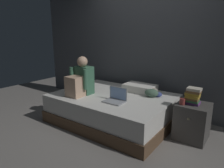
% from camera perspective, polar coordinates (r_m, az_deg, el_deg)
% --- Properties ---
extents(ground_plane, '(8.00, 8.00, 0.00)m').
position_cam_1_polar(ground_plane, '(3.37, 0.06, -12.68)').
color(ground_plane, gray).
extents(wall_back, '(5.60, 0.10, 2.70)m').
position_cam_1_polar(wall_back, '(4.04, 10.28, 11.52)').
color(wall_back, '#4C4F54').
rests_on(wall_back, ground_plane).
extents(bed, '(2.00, 1.50, 0.48)m').
position_cam_1_polar(bed, '(3.60, 0.28, -6.70)').
color(bed, brown).
rests_on(bed, ground_plane).
extents(nightstand, '(0.44, 0.46, 0.54)m').
position_cam_1_polar(nightstand, '(3.23, 21.49, -9.72)').
color(nightstand, '#474442').
rests_on(nightstand, ground_plane).
extents(person_sitting, '(0.39, 0.44, 0.66)m').
position_cam_1_polar(person_sitting, '(3.52, -8.81, 1.01)').
color(person_sitting, '#38664C').
rests_on(person_sitting, bed).
extents(laptop, '(0.32, 0.23, 0.22)m').
position_cam_1_polar(laptop, '(3.16, 1.04, -4.01)').
color(laptop, '#9EA0A5').
rests_on(laptop, bed).
extents(pillow, '(0.56, 0.36, 0.13)m').
position_cam_1_polar(pillow, '(3.73, 7.80, -1.11)').
color(pillow, silver).
rests_on(pillow, bed).
extents(book_stack, '(0.21, 0.17, 0.24)m').
position_cam_1_polar(book_stack, '(3.09, 21.68, -3.19)').
color(book_stack, '#703D84').
rests_on(book_stack, nightstand).
extents(mug, '(0.08, 0.08, 0.09)m').
position_cam_1_polar(mug, '(3.04, 19.08, -4.65)').
color(mug, '#933833').
rests_on(mug, nightstand).
extents(clothes_pile, '(0.32, 0.30, 0.13)m').
position_cam_1_polar(clothes_pile, '(3.52, 11.25, -2.32)').
color(clothes_pile, '#3D4C8E').
rests_on(clothes_pile, bed).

